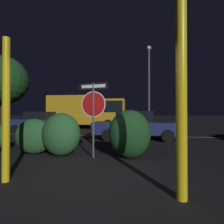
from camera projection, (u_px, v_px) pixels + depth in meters
ground_plane at (92, 181)px, 3.50m from camera, size 260.00×260.00×0.00m
road_center_stripe at (121, 136)px, 10.54m from camera, size 33.93×0.12×0.01m
stop_sign at (93, 104)px, 5.31m from camera, size 0.94×0.18×2.29m
yellow_pole_left at (6, 109)px, 3.46m from camera, size 0.14×0.14×2.86m
yellow_pole_right at (181, 90)px, 2.74m from camera, size 0.17×0.17×3.43m
hedge_bush_1 at (34, 136)px, 5.84m from camera, size 1.29×0.79×1.17m
hedge_bush_2 at (61, 134)px, 5.59m from camera, size 1.23×0.99×1.37m
hedge_bush_3 at (129, 134)px, 5.30m from camera, size 1.27×1.05×1.46m
passing_car_1 at (39, 122)px, 12.48m from camera, size 4.07×2.12×1.48m
passing_car_2 at (136, 125)px, 9.20m from camera, size 4.69×1.93×1.48m
delivery_truck at (89, 110)px, 16.12m from camera, size 6.95×2.50×2.97m
street_lamp at (149, 80)px, 14.67m from camera, size 0.38×0.38×7.06m
tree_0 at (2, 80)px, 17.84m from camera, size 5.00×5.00×7.25m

